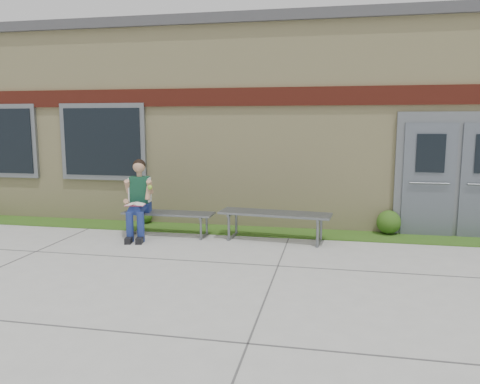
# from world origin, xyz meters

# --- Properties ---
(ground) EXTENTS (80.00, 80.00, 0.00)m
(ground) POSITION_xyz_m (0.00, 0.00, 0.00)
(ground) COLOR #9E9E99
(ground) RESTS_ON ground
(grass_strip) EXTENTS (16.00, 0.80, 0.02)m
(grass_strip) POSITION_xyz_m (0.00, 2.60, 0.01)
(grass_strip) COLOR #2A5215
(grass_strip) RESTS_ON ground
(school_building) EXTENTS (16.20, 6.22, 4.20)m
(school_building) POSITION_xyz_m (-0.00, 5.99, 2.10)
(school_building) COLOR beige
(school_building) RESTS_ON ground
(bench_left) EXTENTS (1.72, 0.50, 0.44)m
(bench_left) POSITION_xyz_m (-1.23, 2.00, 0.34)
(bench_left) COLOR slate
(bench_left) RESTS_ON ground
(bench_right) EXTENTS (2.03, 0.75, 0.52)m
(bench_right) POSITION_xyz_m (0.77, 2.00, 0.40)
(bench_right) COLOR slate
(bench_right) RESTS_ON ground
(girl) EXTENTS (0.57, 0.92, 1.43)m
(girl) POSITION_xyz_m (-1.73, 1.78, 0.73)
(girl) COLOR navy
(girl) RESTS_ON ground
(shrub_mid) EXTENTS (0.30, 0.30, 0.30)m
(shrub_mid) POSITION_xyz_m (-2.06, 2.85, 0.17)
(shrub_mid) COLOR #2A5215
(shrub_mid) RESTS_ON grass_strip
(shrub_east) EXTENTS (0.45, 0.45, 0.45)m
(shrub_east) POSITION_xyz_m (2.82, 2.85, 0.24)
(shrub_east) COLOR #2A5215
(shrub_east) RESTS_ON grass_strip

